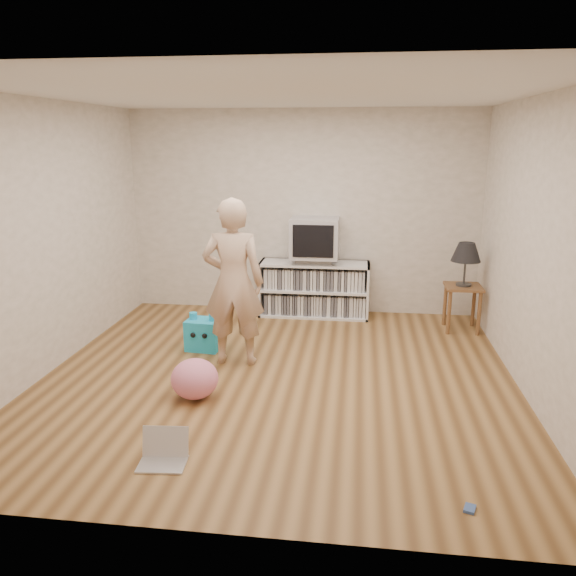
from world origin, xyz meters
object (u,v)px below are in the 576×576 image
at_px(media_unit, 314,289).
at_px(crt_tv, 315,238).
at_px(laptop, 164,453).
at_px(person, 233,283).
at_px(dvd_deck, 315,260).
at_px(plush_pink, 195,379).
at_px(side_table, 463,297).
at_px(plush_blue, 204,334).
at_px(table_lamp, 466,253).

height_order(media_unit, crt_tv, crt_tv).
relative_size(media_unit, laptop, 3.96).
bearing_deg(crt_tv, person, -111.60).
distance_m(dvd_deck, plush_pink, 2.75).
relative_size(crt_tv, side_table, 1.09).
bearing_deg(person, plush_pink, 75.01).
bearing_deg(dvd_deck, plush_pink, -108.31).
height_order(dvd_deck, plush_blue, dvd_deck).
xyz_separation_m(media_unit, dvd_deck, (0.00, -0.02, 0.39)).
bearing_deg(person, crt_tv, -115.09).
relative_size(side_table, plush_pink, 1.31).
bearing_deg(plush_pink, side_table, 39.55).
distance_m(person, laptop, 2.03).
bearing_deg(person, laptop, 83.36).
xyz_separation_m(crt_tv, plush_pink, (-0.84, -2.55, -0.84)).
bearing_deg(side_table, plush_blue, -160.64).
height_order(person, laptop, person).
xyz_separation_m(table_lamp, plush_blue, (-2.89, -1.01, -0.77)).
bearing_deg(dvd_deck, media_unit, 90.00).
xyz_separation_m(person, plush_pink, (-0.17, -0.85, -0.67)).
xyz_separation_m(media_unit, table_lamp, (1.80, -0.39, 0.59)).
height_order(media_unit, laptop, media_unit).
bearing_deg(crt_tv, side_table, -11.53).
distance_m(person, plush_pink, 1.10).
distance_m(dvd_deck, plush_blue, 1.85).
distance_m(media_unit, dvd_deck, 0.39).
xyz_separation_m(dvd_deck, plush_blue, (-1.09, -1.38, -0.56)).
height_order(side_table, table_lamp, table_lamp).
height_order(laptop, plush_blue, plush_blue).
distance_m(laptop, plush_blue, 2.21).
relative_size(media_unit, side_table, 2.55).
xyz_separation_m(media_unit, plush_blue, (-1.09, -1.40, -0.18)).
height_order(side_table, laptop, side_table).
bearing_deg(laptop, table_lamp, 46.18).
distance_m(dvd_deck, person, 1.83).
height_order(side_table, plush_blue, side_table).
bearing_deg(laptop, crt_tv, 72.71).
bearing_deg(laptop, plush_blue, 93.17).
distance_m(table_lamp, plush_pink, 3.51).
xyz_separation_m(person, laptop, (-0.10, -1.87, -0.78)).
bearing_deg(dvd_deck, crt_tv, -90.00).
height_order(dvd_deck, plush_pink, dvd_deck).
relative_size(table_lamp, laptop, 1.46).
bearing_deg(laptop, dvd_deck, 72.73).
bearing_deg(crt_tv, plush_blue, -128.28).
relative_size(dvd_deck, laptop, 1.27).
xyz_separation_m(table_lamp, plush_pink, (-2.64, -2.18, -0.76)).
bearing_deg(dvd_deck, laptop, -102.23).
height_order(dvd_deck, side_table, dvd_deck).
height_order(dvd_deck, person, person).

